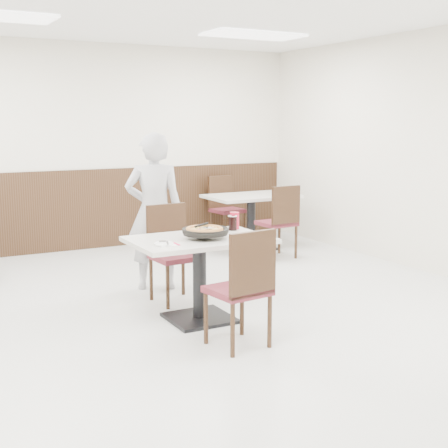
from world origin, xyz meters
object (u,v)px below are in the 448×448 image
main_table (200,279)px  cola_glass (233,223)px  pizza_pan (205,234)px  side_plate (164,244)px  bg_chair_right_far (228,209)px  chair_near (238,288)px  bg_chair_right_near (277,221)px  pizza (205,231)px  bg_table_right (251,222)px  red_cup (234,221)px  chair_far (175,254)px  diner_person (154,212)px

main_table → cola_glass: bearing=23.5°
pizza_pan → side_plate: (-0.43, -0.10, -0.03)m
pizza_pan → bg_chair_right_far: (1.96, 3.20, -0.32)m
chair_near → bg_chair_right_near: size_ratio=1.00×
pizza → bg_table_right: bearing=52.0°
pizza_pan → pizza: pizza is taller
pizza → red_cup: red_cup is taller
pizza_pan → cola_glass: (0.41, 0.24, 0.02)m
chair_far → bg_chair_right_far: same height
diner_person → bg_table_right: 2.38m
chair_near → red_cup: bearing=54.9°
red_cup → diner_person: size_ratio=0.10×
pizza_pan → main_table: bearing=123.2°
pizza_pan → bg_table_right: pizza_pan is taller
main_table → cola_glass: cola_glass is taller
pizza_pan → bg_table_right: bearing=52.2°
bg_table_right → bg_chair_right_near: bg_chair_right_near is taller
side_plate → diner_person: diner_person is taller
chair_near → pizza_pan: chair_near is taller
main_table → chair_far: bearing=86.1°
bg_chair_right_near → pizza: bearing=-139.8°
side_plate → cola_glass: 0.91m
bg_chair_right_near → bg_table_right: bearing=87.0°
chair_far → bg_chair_right_far: (1.95, 2.52, 0.00)m
bg_table_right → bg_chair_right_near: (0.00, -0.64, 0.10)m
side_plate → cola_glass: bearing=22.1°
pizza → cola_glass: cola_glass is taller
side_plate → bg_table_right: size_ratio=0.14×
chair_far → diner_person: bearing=-95.2°
chair_near → main_table: bearing=81.3°
bg_chair_right_far → chair_far: bearing=46.6°
side_plate → bg_chair_right_near: size_ratio=0.17×
main_table → cola_glass: 0.65m
chair_near → bg_table_right: size_ratio=0.79×
pizza_pan → pizza: bearing=97.0°
red_cup → bg_chair_right_far: size_ratio=0.17×
main_table → pizza: size_ratio=4.19×
cola_glass → main_table: bearing=-156.5°
cola_glass → bg_chair_right_near: (1.56, 1.64, -0.34)m
cola_glass → diner_person: 1.07m
main_table → chair_near: size_ratio=1.26×
pizza_pan → pizza: 0.02m
pizza_pan → bg_chair_right_near: bearing=43.8°
red_cup → bg_chair_right_far: bearing=62.6°
side_plate → diner_person: bearing=71.2°
main_table → bg_chair_right_near: 2.72m
side_plate → red_cup: 0.98m
chair_near → red_cup: (0.51, 0.97, 0.35)m
red_cup → diner_person: diner_person is taller
red_cup → pizza: bearing=-148.2°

